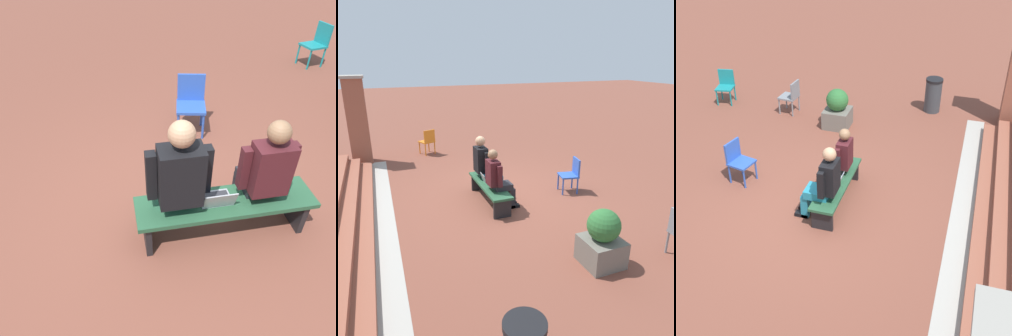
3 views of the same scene
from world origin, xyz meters
The scene contains 11 objects.
ground_plane centered at (0.00, 0.00, 0.00)m, with size 60.00×60.00×0.00m, color brown.
concrete_strip centered at (-0.35, 2.62, 0.00)m, with size 8.13×0.40×0.01m, color #A8A399.
brick_steps centered at (-0.35, 3.37, 0.18)m, with size 7.33×0.90×0.45m.
brick_pillar_right_of_steps centered at (3.90, 3.07, 1.32)m, with size 0.64×0.64×2.62m.
bench centered at (-0.35, 0.36, 0.35)m, with size 1.80×0.44×0.45m.
person_student centered at (-0.72, 0.30, 0.72)m, with size 0.54×0.68×1.34m.
person_adult centered at (0.13, 0.29, 0.75)m, with size 0.60×0.75×1.43m.
laptop centered at (-0.25, 0.37, 0.50)m, with size 0.32×0.29×0.21m.
plastic_chair_near_bench_right centered at (-0.48, -1.68, 0.48)m, with size 0.50×0.50×0.84m.
plastic_chair_foreground centered at (4.04, 1.03, 0.48)m, with size 0.55×0.55×0.84m.
planter centered at (-3.19, -0.53, 0.44)m, with size 0.60×0.60×0.94m.
Camera 2 is at (-6.78, 2.52, 3.15)m, focal length 35.00 mm.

